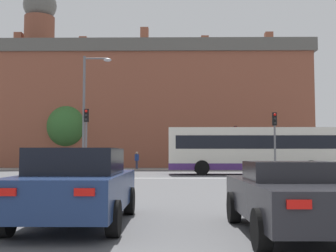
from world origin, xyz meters
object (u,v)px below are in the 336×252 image
Objects in this scene: traffic_light_far_right at (236,140)px; car_roadster_right at (293,197)px; car_saloon_left at (77,185)px; street_lamp_junction at (88,104)px; traffic_light_near_right at (275,133)px; pedestrian_waiting at (137,159)px; bus_crossing_lead at (253,149)px; traffic_light_near_left at (86,131)px; pedestrian_walking_east at (233,158)px.

car_roadster_right is at bearing -96.58° from traffic_light_far_right.
street_lamp_junction reaches higher than car_saloon_left.
traffic_light_far_right is (3.54, 30.70, 2.01)m from car_roadster_right.
traffic_light_near_right is 2.44× the size of pedestrian_waiting.
bus_crossing_lead reaches higher than pedestrian_waiting.
bus_crossing_lead is 2.80× the size of traffic_light_near_left.
traffic_light_near_left is at bearing -86.69° from street_lamp_junction.
pedestrian_walking_east is at bearing 57.91° from pedestrian_waiting.
car_roadster_right is 0.56× the size of street_lamp_junction.
traffic_light_near_right is at bearing 64.24° from car_saloon_left.
traffic_light_near_left reaches higher than bus_crossing_lead.
car_roadster_right is 1.02× the size of traffic_light_near_left.
pedestrian_walking_east is (7.63, 31.37, 0.29)m from car_saloon_left.
car_saloon_left is 2.45× the size of pedestrian_walking_east.
bus_crossing_lead is at bearing 80.47° from car_roadster_right.
traffic_light_near_right reaches higher than pedestrian_walking_east.
car_roadster_right is 32.44m from pedestrian_waiting.
street_lamp_junction is at bearing 111.17° from car_roadster_right.
street_lamp_junction is at bearing -43.62° from pedestrian_waiting.
car_saloon_left is 30.67m from traffic_light_far_right.
street_lamp_junction is 17.89m from pedestrian_walking_east.
traffic_light_far_right is 16.73m from traffic_light_near_left.
car_saloon_left is at bearing -78.83° from traffic_light_near_left.
traffic_light_far_right is 2.36m from pedestrian_walking_east.
pedestrian_waiting is (-1.44, 30.89, 0.16)m from car_saloon_left.
traffic_light_near_right is at bearing -175.95° from pedestrian_walking_east.
traffic_light_near_left is at bearing -43.04° from pedestrian_waiting.
traffic_light_far_right is (0.12, 8.87, 0.95)m from bus_crossing_lead.
car_saloon_left is 1.12× the size of traffic_light_near_right.
pedestrian_waiting is (1.92, 13.84, -1.87)m from traffic_light_near_left.
pedestrian_waiting reaches higher than car_roadster_right.
pedestrian_waiting is at bearing 81.50° from street_lamp_junction.
street_lamp_junction is at bearing 93.31° from traffic_light_near_left.
car_roadster_right is at bearing -14.79° from car_saloon_left.
traffic_light_far_right is 12.42m from traffic_light_near_right.
pedestrian_walking_east is (11.03, 13.63, -3.53)m from street_lamp_junction.
car_saloon_left is 1.04× the size of car_roadster_right.
car_roadster_right is 2.63× the size of pedestrian_waiting.
street_lamp_junction reaches higher than car_roadster_right.
pedestrian_walking_east is (-0.03, 1.74, -1.60)m from traffic_light_far_right.
bus_crossing_lead is at bearing 69.83° from car_saloon_left.
traffic_light_near_right is (4.11, 18.29, 2.01)m from car_roadster_right.
car_roadster_right is 19.72m from traffic_light_near_left.
bus_crossing_lead is at bearing 6.45° from pedestrian_waiting.
pedestrian_walking_east reaches higher than pedestrian_waiting.
traffic_light_near_right is at bearing -168.93° from bus_crossing_lead.
traffic_light_near_right is at bearing 76.70° from car_roadster_right.
bus_crossing_lead is 2.96× the size of traffic_light_far_right.
pedestrian_waiting is (-8.98, 10.12, -0.78)m from bus_crossing_lead.
pedestrian_walking_east is at bearing 51.00° from street_lamp_junction.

